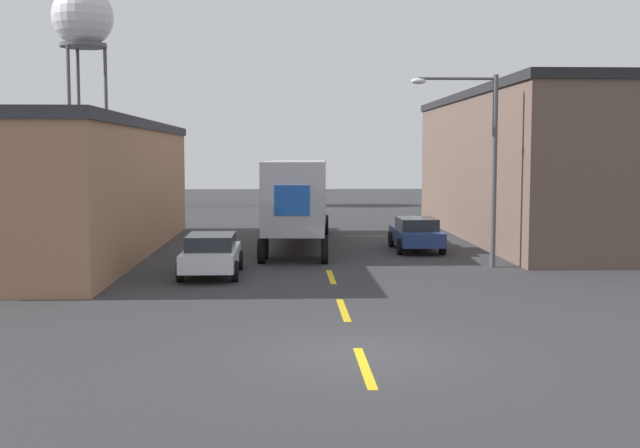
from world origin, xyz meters
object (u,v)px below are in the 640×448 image
Objects in this scene: street_lamp at (482,153)px; parked_car_right_far at (416,233)px; semi_truck at (299,195)px; water_tower at (83,20)px; parked_car_left_far at (211,253)px.

parked_car_right_far is at bearing 106.79° from street_lamp.
semi_truck is 1.96× the size of street_lamp.
parked_car_left_far is at bearing -70.30° from water_tower.
semi_truck reaches higher than parked_car_right_far.
water_tower is at bearing 123.40° from semi_truck.
parked_car_left_far is 1.00× the size of parked_car_right_far.
semi_truck is at bearing -59.72° from water_tower.
parked_car_right_far is (5.13, -2.16, -1.59)m from semi_truck.
parked_car_right_far is (8.36, 6.88, 0.00)m from parked_car_left_far.
water_tower is 2.45× the size of street_lamp.
street_lamp reaches higher than semi_truck.
parked_car_left_far is 10.83m from parked_car_right_far.
semi_truck is at bearing 132.16° from street_lamp.
parked_car_right_far is 0.64× the size of street_lamp.
parked_car_left_far is 0.26× the size of water_tower.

